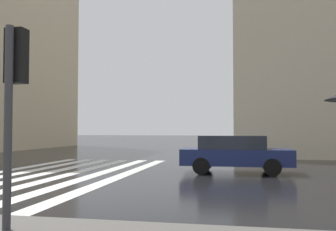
% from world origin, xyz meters
% --- Properties ---
extents(ground_plane, '(220.00, 220.00, 0.00)m').
position_xyz_m(ground_plane, '(0.00, 0.00, 0.00)').
color(ground_plane, black).
extents(zebra_crossing, '(13.00, 5.50, 0.01)m').
position_xyz_m(zebra_crossing, '(4.00, 1.97, 0.00)').
color(zebra_crossing, silver).
rests_on(zebra_crossing, ground_plane).
extents(traffic_signal_post, '(0.44, 0.30, 3.03)m').
position_xyz_m(traffic_signal_post, '(-3.73, -1.29, 2.34)').
color(traffic_signal_post, '#333338').
rests_on(traffic_signal_post, sidewalk_pavement).
extents(car_navy, '(1.85, 4.10, 1.41)m').
position_xyz_m(car_navy, '(5.50, -4.48, 0.76)').
color(car_navy, navy).
rests_on(car_navy, ground_plane).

